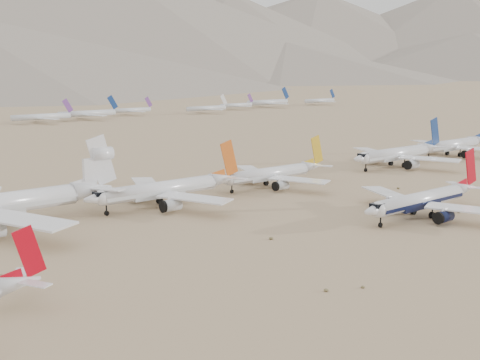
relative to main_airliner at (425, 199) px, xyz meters
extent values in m
plane|color=olive|center=(-14.52, -5.52, -4.36)|extent=(7000.00, 7000.00, 0.00)
cylinder|color=silver|center=(-2.03, 0.00, 0.19)|extent=(33.53, 3.96, 3.96)
cube|color=black|center=(-2.03, 0.00, -0.30)|extent=(32.86, 4.02, 0.89)
sphere|color=silver|center=(-18.79, 0.00, 0.19)|extent=(3.96, 3.96, 3.96)
cube|color=black|center=(-19.39, 0.00, 1.28)|extent=(2.77, 2.58, 0.99)
cone|color=silver|center=(18.69, 0.00, 0.49)|extent=(8.38, 3.96, 3.96)
cube|color=silver|center=(0.56, -11.76, -0.50)|extent=(12.95, 20.40, 0.62)
cylinder|color=black|center=(-3.89, -8.24, -2.29)|extent=(4.66, 2.85, 2.85)
cube|color=silver|center=(0.56, 11.76, -0.50)|extent=(12.95, 20.40, 0.62)
cube|color=silver|center=(20.32, 3.85, 0.99)|extent=(5.32, 6.96, 0.24)
cylinder|color=black|center=(-3.89, 8.24, -2.29)|extent=(4.66, 2.85, 2.85)
cube|color=#AE0413|center=(21.02, 0.00, 6.27)|extent=(6.35, 0.32, 10.47)
cylinder|color=black|center=(-17.80, 0.00, -3.77)|extent=(1.19, 0.50, 1.19)
cylinder|color=black|center=(-0.63, -2.77, -3.53)|extent=(1.66, 0.99, 1.66)
cylinder|color=black|center=(-0.63, 2.77, -3.53)|extent=(1.66, 0.99, 1.66)
cone|color=silver|center=(-101.56, 5.88, -0.30)|extent=(6.92, 3.32, 3.32)
cube|color=silver|center=(-100.21, 2.69, 0.12)|extent=(4.39, 5.75, 0.20)
cube|color=silver|center=(-100.21, 9.07, 0.12)|extent=(4.39, 5.75, 0.20)
cube|color=#AE0413|center=(-99.63, 5.88, 4.49)|extent=(5.25, 0.27, 8.65)
cylinder|color=silver|center=(57.69, 52.07, 0.80)|extent=(37.00, 4.49, 4.49)
cube|color=silver|center=(57.69, 52.07, 0.23)|extent=(36.26, 4.55, 1.01)
sphere|color=silver|center=(39.19, 52.07, 0.80)|extent=(4.49, 4.49, 4.49)
cube|color=black|center=(38.52, 52.07, 2.03)|extent=(3.14, 2.92, 1.12)
cone|color=silver|center=(80.56, 52.07, 1.13)|extent=(9.25, 4.49, 4.49)
cube|color=silver|center=(60.55, 39.03, 0.01)|extent=(14.29, 22.52, 0.69)
cube|color=silver|center=(82.36, 47.80, 1.69)|extent=(5.87, 7.68, 0.27)
cylinder|color=silver|center=(55.64, 42.92, -2.01)|extent=(5.14, 3.23, 3.23)
cube|color=silver|center=(60.55, 65.10, 0.01)|extent=(14.29, 22.52, 0.69)
cube|color=silver|center=(82.36, 56.34, 1.69)|extent=(5.87, 7.68, 0.27)
cylinder|color=silver|center=(55.64, 61.22, -2.01)|extent=(5.14, 3.23, 3.23)
cube|color=navy|center=(83.13, 52.07, 7.54)|extent=(7.01, 0.36, 11.56)
cylinder|color=black|center=(40.31, 52.07, -3.69)|extent=(1.35, 0.56, 1.35)
cylinder|color=black|center=(59.23, 48.93, -3.42)|extent=(1.88, 1.12, 1.88)
cylinder|color=black|center=(59.23, 55.21, -3.42)|extent=(1.88, 1.12, 1.88)
cylinder|color=silver|center=(-6.15, 53.22, 0.07)|extent=(31.73, 3.86, 3.86)
cube|color=silver|center=(-6.15, 53.22, -0.41)|extent=(31.09, 3.91, 0.87)
sphere|color=silver|center=(-22.02, 53.22, 0.07)|extent=(3.86, 3.86, 3.86)
cube|color=black|center=(-22.59, 53.22, 1.13)|extent=(2.70, 2.51, 0.96)
cone|color=silver|center=(13.46, 53.22, 0.36)|extent=(7.93, 3.86, 3.86)
cube|color=silver|center=(-3.70, 42.04, -0.60)|extent=(12.25, 19.31, 0.60)
cube|color=silver|center=(15.00, 49.56, 0.84)|extent=(5.04, 6.59, 0.23)
cylinder|color=silver|center=(-7.91, 45.37, -2.34)|extent=(4.41, 2.78, 2.78)
cube|color=silver|center=(-3.70, 64.41, -0.60)|extent=(12.25, 19.31, 0.60)
cube|color=silver|center=(15.00, 56.89, 0.84)|extent=(5.04, 6.59, 0.23)
cylinder|color=silver|center=(-7.91, 61.07, -2.34)|extent=(4.41, 2.78, 2.78)
cube|color=gold|center=(15.66, 53.22, 5.86)|extent=(6.01, 0.31, 9.91)
cylinder|color=black|center=(-21.05, 53.22, -3.78)|extent=(1.16, 0.48, 1.16)
cylinder|color=black|center=(-4.83, 50.52, -3.55)|extent=(1.62, 0.96, 1.62)
cylinder|color=black|center=(-4.83, 55.92, -3.55)|extent=(1.62, 0.96, 1.62)
cylinder|color=silver|center=(-47.04, 51.80, 0.52)|extent=(34.72, 4.24, 4.24)
cube|color=silver|center=(-47.04, 51.80, -0.01)|extent=(34.02, 4.31, 0.95)
sphere|color=silver|center=(-64.40, 51.80, 0.52)|extent=(4.24, 4.24, 4.24)
cube|color=black|center=(-65.04, 51.80, 1.68)|extent=(2.97, 2.76, 1.06)
cone|color=silver|center=(-25.59, 51.80, 0.83)|extent=(8.68, 4.24, 4.24)
cube|color=silver|center=(-44.36, 39.55, -0.23)|extent=(13.41, 21.13, 0.65)
cube|color=silver|center=(-23.90, 47.79, 1.37)|extent=(5.51, 7.21, 0.25)
cylinder|color=silver|center=(-48.97, 43.20, -2.14)|extent=(4.82, 3.06, 3.06)
cube|color=silver|center=(-44.36, 64.05, -0.23)|extent=(13.41, 21.13, 0.65)
cube|color=silver|center=(-23.90, 55.81, 1.37)|extent=(5.51, 7.21, 0.25)
cylinder|color=silver|center=(-48.97, 60.40, -2.14)|extent=(4.82, 3.06, 3.06)
cube|color=#CA591A|center=(-23.17, 51.80, 6.85)|extent=(6.58, 0.34, 10.84)
cylinder|color=black|center=(-63.34, 51.80, -3.73)|extent=(1.27, 0.53, 1.27)
cylinder|color=black|center=(-45.60, 48.83, -3.47)|extent=(1.78, 1.06, 1.78)
cylinder|color=black|center=(-45.60, 54.77, -3.47)|extent=(1.78, 1.06, 1.78)
cone|color=silver|center=(-64.91, 56.48, 1.98)|extent=(10.81, 5.18, 5.18)
cube|color=silver|center=(-88.29, 41.29, 0.68)|extent=(16.70, 26.31, 0.81)
cube|color=silver|center=(-62.81, 51.50, 2.62)|extent=(6.86, 8.97, 0.31)
cube|color=silver|center=(-62.81, 61.46, 2.62)|extent=(6.86, 8.97, 0.31)
cube|color=silver|center=(-61.91, 56.48, 9.45)|extent=(8.19, 0.41, 13.50)
cylinder|color=silver|center=(-61.61, 56.48, 11.11)|extent=(5.40, 3.35, 3.35)
cylinder|color=black|center=(-89.83, 52.86, -3.28)|extent=(2.17, 1.29, 2.17)
cylinder|color=silver|center=(99.47, 53.91, 0.63)|extent=(35.96, 4.34, 4.34)
cube|color=silver|center=(99.47, 53.91, 0.09)|extent=(35.25, 4.41, 0.98)
sphere|color=silver|center=(81.48, 53.91, 0.63)|extent=(4.34, 4.34, 4.34)
cube|color=black|center=(80.83, 53.91, 1.83)|extent=(3.04, 2.82, 1.09)
cone|color=silver|center=(121.69, 53.91, 0.96)|extent=(8.99, 4.34, 4.34)
cylinder|color=silver|center=(97.47, 45.03, -2.09)|extent=(5.00, 3.13, 3.13)
cube|color=silver|center=(102.24, 66.57, -0.13)|extent=(13.89, 21.89, 0.67)
cube|color=silver|center=(123.44, 58.06, 1.50)|extent=(5.71, 7.46, 0.26)
cylinder|color=silver|center=(97.47, 62.80, -2.09)|extent=(5.00, 3.13, 3.13)
cylinder|color=black|center=(82.57, 53.91, -3.71)|extent=(1.30, 0.54, 1.30)
cylinder|color=black|center=(100.96, 50.87, -3.45)|extent=(1.82, 1.09, 1.82)
cylinder|color=black|center=(100.96, 56.95, -3.45)|extent=(1.82, 1.09, 1.82)
cylinder|color=silver|center=(20.33, 313.40, 0.03)|extent=(40.37, 3.99, 3.99)
cube|color=#6B398C|center=(39.33, 313.40, 6.78)|extent=(8.04, 0.40, 10.13)
cube|color=silver|center=(20.33, 302.95, -0.57)|extent=(10.64, 18.58, 0.40)
cube|color=silver|center=(20.33, 323.85, -0.57)|extent=(10.64, 18.58, 0.40)
cylinder|color=silver|center=(56.32, 319.36, 0.18)|extent=(43.34, 4.28, 4.28)
cube|color=navy|center=(76.72, 319.36, 7.42)|extent=(8.63, 0.43, 10.87)
cube|color=silver|center=(56.32, 308.15, -0.46)|extent=(11.42, 19.95, 0.43)
cube|color=silver|center=(56.32, 330.58, -0.46)|extent=(11.42, 19.95, 0.43)
cylinder|color=silver|center=(99.57, 334.20, -0.24)|extent=(34.80, 3.44, 3.44)
cube|color=#6B398C|center=(115.95, 334.20, 5.57)|extent=(6.93, 0.34, 8.73)
cube|color=silver|center=(99.57, 325.19, -0.76)|extent=(9.17, 16.02, 0.34)
cube|color=silver|center=(99.57, 343.20, -0.76)|extent=(9.17, 16.02, 0.34)
cylinder|color=silver|center=(157.50, 312.77, -0.10)|extent=(37.76, 3.73, 3.73)
cube|color=silver|center=(175.26, 312.77, 6.21)|extent=(7.52, 0.37, 9.47)
cube|color=silver|center=(157.50, 303.00, -0.66)|extent=(9.95, 17.38, 0.37)
cube|color=silver|center=(157.50, 322.55, -0.66)|extent=(9.95, 17.38, 0.37)
cylinder|color=silver|center=(202.66, 330.17, -0.27)|extent=(34.28, 3.39, 3.39)
cube|color=#6B398C|center=(218.79, 330.17, 5.46)|extent=(6.83, 0.34, 8.60)
cube|color=silver|center=(202.66, 321.30, -0.78)|extent=(9.03, 15.78, 0.34)
cube|color=silver|center=(202.66, 339.05, -0.78)|extent=(9.03, 15.78, 0.34)
cylinder|color=silver|center=(245.51, 336.57, 0.40)|extent=(47.82, 4.73, 4.73)
cube|color=navy|center=(268.01, 336.57, 8.39)|extent=(9.52, 0.47, 11.99)
cube|color=silver|center=(245.51, 324.19, -0.31)|extent=(12.60, 22.01, 0.47)
cube|color=silver|center=(245.51, 348.94, -0.31)|extent=(12.60, 22.01, 0.47)
cylinder|color=silver|center=(308.99, 330.38, -0.04)|extent=(38.92, 3.85, 3.85)
cube|color=navy|center=(327.30, 330.38, 6.46)|extent=(7.75, 0.38, 9.76)
cube|color=silver|center=(308.99, 320.30, -0.62)|extent=(10.25, 17.92, 0.38)
cube|color=silver|center=(308.99, 340.45, -0.62)|extent=(10.25, 17.92, 0.38)
cone|color=slate|center=(685.48, 1654.48, 185.64)|extent=(2356.00, 2356.00, 380.00)
cone|color=slate|center=(1185.48, 1594.48, 140.64)|extent=(1682.00, 1682.00, 290.00)
cone|color=slate|center=(1785.48, 1744.48, 170.64)|extent=(2380.00, 2380.00, 350.00)
cone|color=slate|center=(2485.48, 1534.48, 200.64)|extent=(2460.00, 2460.00, 410.00)
cone|color=slate|center=(985.48, 1094.48, 45.64)|extent=(900.00, 900.00, 100.00)
cone|color=slate|center=(1885.48, 1094.48, 73.14)|extent=(1395.00, 1395.00, 155.00)
ellipsoid|color=brown|center=(-99.72, 21.68, -4.03)|extent=(1.12, 1.12, 0.62)
ellipsoid|color=brown|center=(-58.62, -20.42, -4.11)|extent=(0.84, 0.84, 0.46)
ellipsoid|color=brown|center=(-44.92, 8.88, -4.07)|extent=(0.98, 0.98, 0.54)
ellipsoid|color=brown|center=(9.88, -3.92, -4.11)|extent=(0.84, 0.84, 0.46)
ellipsoid|color=brown|center=(23.58, 25.38, -4.07)|extent=(0.98, 0.98, 0.54)
ellipsoid|color=brown|center=(-52.50, -23.35, -4.15)|extent=(0.70, 0.70, 0.39)
camera|label=1|loc=(-131.47, -86.81, 33.54)|focal=45.00mm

